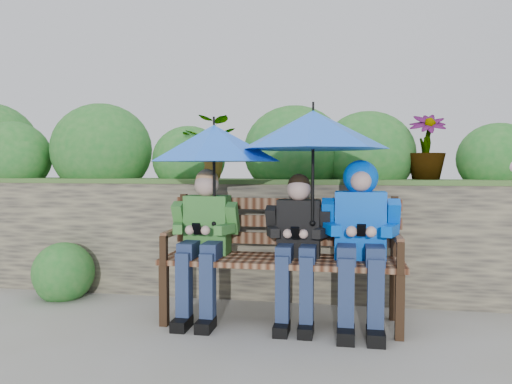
% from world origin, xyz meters
% --- Properties ---
extents(ground, '(60.00, 60.00, 0.00)m').
position_xyz_m(ground, '(0.00, 0.00, 0.00)').
color(ground, gray).
rests_on(ground, ground).
extents(garden_backdrop, '(8.00, 2.86, 1.88)m').
position_xyz_m(garden_backdrop, '(-0.12, 1.59, 0.65)').
color(garden_backdrop, '#3E3B35').
rests_on(garden_backdrop, ground).
extents(park_bench, '(1.74, 0.51, 0.92)m').
position_xyz_m(park_bench, '(0.20, 0.09, 0.52)').
color(park_bench, black).
rests_on(park_bench, ground).
extents(boy_left, '(0.49, 0.57, 1.12)m').
position_xyz_m(boy_left, '(-0.38, 0.01, 0.63)').
color(boy_left, '#2F6D33').
rests_on(boy_left, ground).
extents(boy_middle, '(0.47, 0.54, 1.09)m').
position_xyz_m(boy_middle, '(0.32, 0.01, 0.62)').
color(boy_middle, black).
rests_on(boy_middle, ground).
extents(boy_right, '(0.54, 0.65, 1.19)m').
position_xyz_m(boy_right, '(0.76, 0.01, 0.70)').
color(boy_right, '#0043CA').
rests_on(boy_right, ground).
extents(umbrella_left, '(0.99, 0.99, 0.81)m').
position_xyz_m(umbrella_left, '(-0.30, 0.02, 1.31)').
color(umbrella_left, blue).
rests_on(umbrella_left, ground).
extents(umbrella_right, '(1.06, 1.06, 0.88)m').
position_xyz_m(umbrella_right, '(0.43, 0.01, 1.40)').
color(umbrella_right, blue).
rests_on(umbrella_right, ground).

